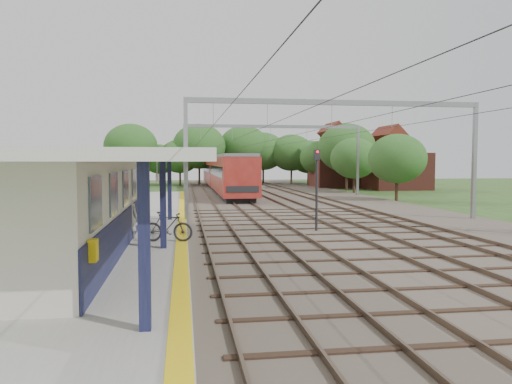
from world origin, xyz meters
TOP-DOWN VIEW (x-y plane):
  - ground at (0.00, 0.00)m, footprint 160.00×160.00m
  - ballast_bed at (4.00, 30.00)m, footprint 18.00×90.00m
  - platform at (-7.50, 14.00)m, footprint 5.00×52.00m
  - yellow_stripe at (-5.25, 14.00)m, footprint 0.45×52.00m
  - station_building at (-8.88, 7.00)m, footprint 3.41×18.00m
  - canopy at (-7.77, 6.00)m, footprint 6.40×20.00m
  - rail_tracks at (1.50, 30.00)m, footprint 11.80×88.00m
  - catenary_system at (3.39, 25.28)m, footprint 17.22×88.00m
  - tree_band at (3.84, 57.12)m, footprint 31.72×30.88m
  - house_near at (21.00, 46.00)m, footprint 7.00×6.12m
  - house_far at (16.00, 52.00)m, footprint 8.00×6.12m
  - person at (-7.36, 8.35)m, footprint 0.67×0.44m
  - bicycle at (-5.79, 7.45)m, footprint 2.05×0.89m
  - train at (-0.50, 45.85)m, footprint 3.09×38.45m
  - signal_post at (1.35, 11.33)m, footprint 0.30×0.27m

SIDE VIEW (x-z plane):
  - ground at x=0.00m, z-range 0.00..0.00m
  - ballast_bed at x=4.00m, z-range 0.00..0.10m
  - platform at x=-7.50m, z-range 0.00..0.35m
  - rail_tracks at x=1.50m, z-range 0.10..0.25m
  - yellow_stripe at x=-5.25m, z-range 0.35..0.36m
  - bicycle at x=-5.79m, z-range 0.35..1.54m
  - person at x=-7.36m, z-range 0.35..2.18m
  - station_building at x=-8.88m, z-range 0.34..3.74m
  - train at x=-0.50m, z-range 0.23..4.27m
  - signal_post at x=1.35m, z-range 0.48..4.58m
  - house_near at x=21.00m, z-range -0.96..6.93m
  - house_far at x=16.00m, z-range -1.09..7.56m
  - canopy at x=-7.77m, z-range 1.92..5.36m
  - tree_band at x=3.84m, z-range 0.51..9.33m
  - catenary_system at x=3.39m, z-range 2.01..9.01m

